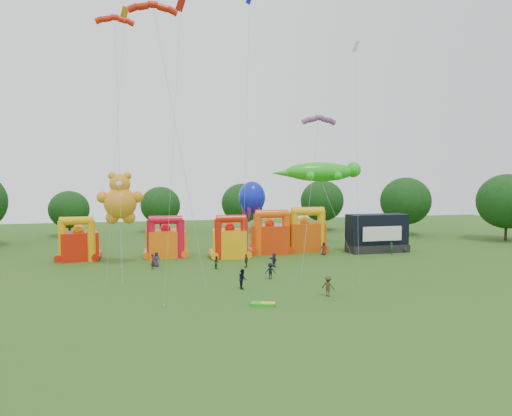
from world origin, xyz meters
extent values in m
plane|color=#285919|center=(0.00, 0.00, 0.00)|extent=(160.00, 160.00, 0.00)
cylinder|color=#352314|center=(49.67, 31.92, 1.96)|extent=(0.44, 0.44, 3.93)
ellipsoid|color=#123710|center=(49.67, 31.92, 6.77)|extent=(9.83, 9.82, 9.39)
cylinder|color=#352314|center=(36.70, 42.35, 1.86)|extent=(0.44, 0.44, 3.72)
ellipsoid|color=#123710|center=(36.70, 42.35, 6.41)|extent=(9.30, 9.30, 8.89)
cylinder|color=#352314|center=(24.11, 52.80, 1.75)|extent=(0.44, 0.44, 3.51)
ellipsoid|color=#123710|center=(24.11, 52.80, 6.04)|extent=(8.77, 8.78, 8.39)
cylinder|color=#352314|center=(7.83, 54.48, 1.65)|extent=(0.44, 0.44, 3.30)
ellipsoid|color=#123710|center=(7.83, 54.48, 5.68)|extent=(8.25, 8.25, 7.88)
cylinder|color=#352314|center=(-8.12, 56.46, 1.55)|extent=(0.44, 0.44, 3.09)
ellipsoid|color=#123710|center=(-8.12, 56.46, 5.32)|extent=(7.73, 7.72, 7.38)
cylinder|color=#352314|center=(-24.53, 53.71, 1.44)|extent=(0.44, 0.44, 2.88)
ellipsoid|color=#123710|center=(-24.53, 53.71, 4.96)|extent=(7.20, 7.20, 6.88)
cube|color=red|center=(-18.98, 28.43, 1.86)|extent=(5.37, 4.72, 3.72)
cylinder|color=#EFAA0C|center=(-20.77, 27.11, 2.66)|extent=(1.01, 1.01, 5.32)
cylinder|color=#EFAA0C|center=(-17.19, 27.11, 2.66)|extent=(1.01, 1.01, 5.32)
cylinder|color=#EFAA0C|center=(-18.98, 27.11, 5.32)|extent=(4.08, 1.06, 1.06)
sphere|color=#EFAA0C|center=(-18.98, 28.43, 4.02)|extent=(1.40, 1.40, 1.40)
cube|color=orange|center=(-7.71, 28.57, 1.82)|extent=(5.49, 4.64, 3.64)
cylinder|color=red|center=(-9.66, 27.12, 2.60)|extent=(1.10, 1.10, 5.20)
cylinder|color=red|center=(-5.76, 27.12, 2.60)|extent=(1.10, 1.10, 5.20)
cylinder|color=red|center=(-7.71, 27.12, 5.20)|extent=(4.45, 1.15, 1.15)
sphere|color=red|center=(-7.71, 28.57, 3.94)|extent=(1.40, 1.40, 1.40)
cube|color=#FFA60D|center=(0.80, 26.06, 1.89)|extent=(4.94, 4.17, 3.78)
cylinder|color=red|center=(-0.96, 24.75, 2.70)|extent=(0.99, 0.99, 5.40)
cylinder|color=red|center=(2.55, 24.75, 2.70)|extent=(0.99, 0.99, 5.40)
cylinder|color=red|center=(0.80, 24.75, 5.40)|extent=(4.00, 1.04, 1.04)
sphere|color=red|center=(0.80, 26.06, 4.08)|extent=(1.40, 1.40, 1.40)
cube|color=red|center=(7.02, 28.66, 2.01)|extent=(5.98, 5.12, 4.02)
cylinder|color=#FF590D|center=(4.95, 27.12, 2.87)|extent=(1.17, 1.17, 5.74)
cylinder|color=#FF590D|center=(9.10, 27.12, 2.87)|extent=(1.17, 1.17, 5.74)
cylinder|color=#FF590D|center=(7.02, 27.12, 5.74)|extent=(4.73, 1.23, 1.23)
sphere|color=#FF590D|center=(7.02, 28.66, 4.32)|extent=(1.40, 1.40, 1.40)
cube|color=#D54C0B|center=(12.46, 29.14, 2.09)|extent=(5.44, 4.39, 4.19)
cylinder|color=#F9AC0D|center=(10.37, 27.59, 2.99)|extent=(1.18, 1.18, 5.99)
cylinder|color=#F9AC0D|center=(14.54, 27.59, 2.99)|extent=(1.18, 1.18, 5.99)
cylinder|color=#F9AC0D|center=(12.46, 27.59, 5.99)|extent=(4.76, 1.23, 1.23)
sphere|color=#F9AC0D|center=(12.46, 29.14, 4.49)|extent=(1.40, 1.40, 1.40)
cube|color=black|center=(22.59, 25.91, 0.55)|extent=(8.87, 3.50, 1.10)
cube|color=black|center=(22.59, 26.11, 3.30)|extent=(8.86, 3.07, 4.40)
cube|color=white|center=(22.59, 24.42, 2.86)|extent=(6.07, 0.22, 2.07)
cylinder|color=black|center=(19.07, 24.59, 0.40)|extent=(0.30, 0.90, 0.90)
cylinder|color=black|center=(26.11, 24.59, 0.40)|extent=(0.30, 0.90, 0.90)
sphere|color=orange|center=(-13.20, 23.22, 7.77)|extent=(3.93, 3.93, 3.93)
sphere|color=orange|center=(-13.20, 23.22, 10.10)|extent=(2.50, 2.50, 2.50)
sphere|color=orange|center=(-14.10, 23.22, 11.08)|extent=(0.98, 0.98, 0.98)
sphere|color=orange|center=(-12.31, 23.22, 11.08)|extent=(0.98, 0.98, 0.98)
sphere|color=orange|center=(-15.26, 23.22, 8.49)|extent=(1.43, 1.43, 1.43)
sphere|color=orange|center=(-11.15, 23.22, 8.49)|extent=(1.43, 1.43, 1.43)
sphere|color=orange|center=(-14.19, 23.22, 5.98)|extent=(1.61, 1.61, 1.61)
sphere|color=orange|center=(-12.22, 23.22, 5.98)|extent=(1.61, 1.61, 1.61)
sphere|color=white|center=(-13.20, 22.01, 10.10)|extent=(0.72, 0.72, 0.72)
ellipsoid|color=green|center=(16.03, 32.28, 11.73)|extent=(11.29, 3.53, 3.00)
sphere|color=green|center=(21.54, 32.28, 12.06)|extent=(2.42, 2.42, 2.42)
cone|color=green|center=(10.30, 32.28, 11.51)|extent=(4.41, 1.76, 1.76)
sphere|color=green|center=(18.23, 34.05, 11.07)|extent=(1.32, 1.32, 1.32)
sphere|color=green|center=(18.23, 30.52, 11.07)|extent=(1.32, 1.32, 1.32)
sphere|color=green|center=(13.82, 34.05, 11.07)|extent=(1.32, 1.32, 1.32)
sphere|color=green|center=(13.82, 30.52, 11.07)|extent=(1.32, 1.32, 1.32)
ellipsoid|color=#0D1ECD|center=(5.09, 31.71, 7.90)|extent=(3.99, 3.99, 4.78)
cone|color=#591E8C|center=(6.39, 31.71, 5.71)|extent=(0.90, 0.90, 3.19)
cone|color=#591E8C|center=(5.74, 32.83, 5.71)|extent=(0.90, 0.90, 3.19)
cone|color=#591E8C|center=(4.45, 32.83, 5.71)|extent=(0.90, 0.90, 3.19)
cone|color=#591E8C|center=(3.80, 31.71, 5.71)|extent=(0.90, 0.90, 3.19)
cone|color=#591E8C|center=(4.45, 30.58, 5.71)|extent=(0.90, 0.90, 3.19)
cone|color=#591E8C|center=(5.74, 30.58, 5.71)|extent=(0.90, 0.90, 3.19)
cube|color=red|center=(-6.36, 9.77, 27.18)|extent=(1.02, 1.02, 1.10)
cube|color=white|center=(13.55, 14.45, 25.78)|extent=(1.02, 1.02, 1.10)
cube|color=orange|center=(-12.06, 20.04, 29.56)|extent=(1.02, 1.02, 1.10)
cube|color=green|center=(-0.11, 2.46, 0.12)|extent=(2.21, 1.58, 0.24)
cube|color=yellow|center=(0.29, 2.16, 0.26)|extent=(1.33, 0.95, 0.10)
imported|color=#2F2B48|center=(-8.99, 21.58, 0.92)|extent=(1.02, 0.79, 1.84)
imported|color=#551826|center=(-9.37, 20.11, 0.92)|extent=(0.66, 0.79, 1.84)
imported|color=#1A4320|center=(-1.96, 18.66, 0.78)|extent=(0.83, 0.93, 1.56)
imported|color=black|center=(3.00, 12.14, 0.87)|extent=(1.20, 0.79, 1.74)
imported|color=#44351B|center=(1.66, 18.76, 0.81)|extent=(0.87, 1.01, 1.63)
imported|color=#2A263F|center=(5.02, 18.37, 0.85)|extent=(0.92, 1.66, 1.71)
imported|color=#571820|center=(13.98, 25.00, 0.91)|extent=(1.01, 0.78, 1.82)
imported|color=#1C4627|center=(23.50, 23.34, 0.86)|extent=(0.74, 0.74, 1.72)
imported|color=black|center=(-0.69, 8.61, 0.98)|extent=(0.76, 0.97, 1.96)
imported|color=#403119|center=(6.47, 4.11, 0.94)|extent=(1.38, 1.32, 1.89)
camera|label=1|loc=(-8.84, -34.84, 11.05)|focal=32.00mm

